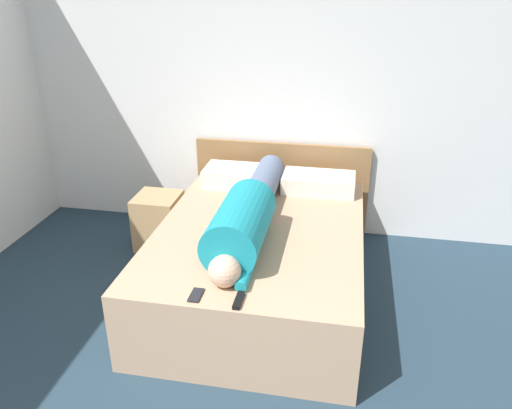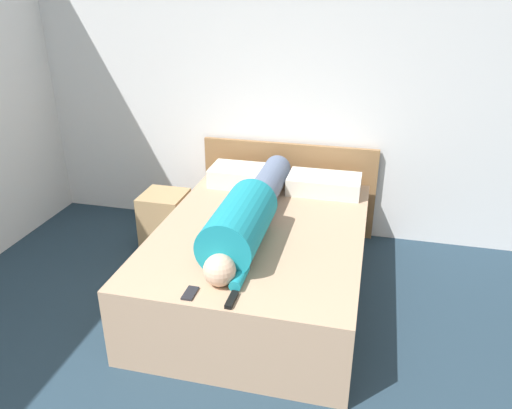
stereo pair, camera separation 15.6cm
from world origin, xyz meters
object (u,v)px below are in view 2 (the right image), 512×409
object	(u,v)px
pillow_second	(324,184)
nightstand	(165,219)
tv_remote	(232,300)
person_lying	(248,213)
cell_phone	(190,293)
pillow_near_headboard	(247,176)
bed	(261,261)

from	to	relation	value
pillow_second	nightstand	bearing A→B (deg)	-171.71
pillow_second	tv_remote	world-z (taller)	pillow_second
person_lying	cell_phone	world-z (taller)	person_lying
pillow_near_headboard	tv_remote	world-z (taller)	pillow_near_headboard
person_lying	tv_remote	distance (m)	0.83
bed	pillow_second	xyz separation A→B (m)	(0.35, 0.76, 0.34)
person_lying	nightstand	bearing A→B (deg)	144.99
tv_remote	pillow_second	bearing A→B (deg)	79.38
nightstand	pillow_second	size ratio (longest dim) A/B	0.80
bed	pillow_second	size ratio (longest dim) A/B	3.35
person_lying	cell_phone	bearing A→B (deg)	-99.53
bed	person_lying	size ratio (longest dim) A/B	1.11
pillow_near_headboard	pillow_second	size ratio (longest dim) A/B	1.05
cell_phone	bed	bearing A→B (deg)	77.09
bed	pillow_near_headboard	size ratio (longest dim) A/B	3.18
bed	nightstand	distance (m)	1.14
pillow_near_headboard	bed	bearing A→B (deg)	-68.59
person_lying	pillow_second	xyz separation A→B (m)	(0.42, 0.85, -0.08)
pillow_near_headboard	tv_remote	distance (m)	1.69
bed	person_lying	xyz separation A→B (m)	(-0.07, -0.08, 0.42)
pillow_near_headboard	nightstand	bearing A→B (deg)	-164.24
tv_remote	cell_phone	world-z (taller)	tv_remote
bed	cell_phone	xyz separation A→B (m)	(-0.20, -0.88, 0.28)
nightstand	pillow_second	world-z (taller)	pillow_second
person_lying	pillow_near_headboard	distance (m)	0.88
pillow_second	cell_phone	world-z (taller)	pillow_second
pillow_near_headboard	pillow_second	distance (m)	0.65
person_lying	cell_phone	size ratio (longest dim) A/B	13.64
pillow_second	bed	bearing A→B (deg)	-114.99
pillow_second	tv_remote	xyz separation A→B (m)	(-0.31, -1.65, -0.06)
nightstand	pillow_near_headboard	distance (m)	0.82
pillow_second	tv_remote	distance (m)	1.68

